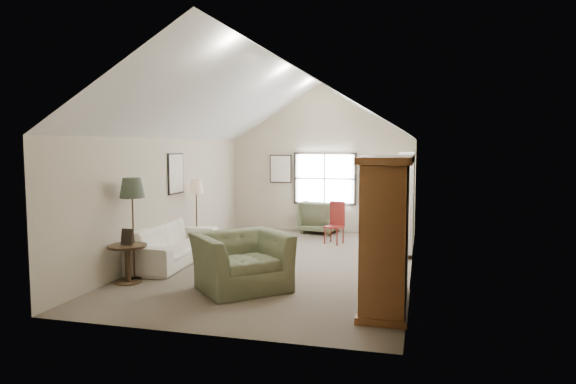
% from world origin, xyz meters
% --- Properties ---
extents(room_shell, '(5.01, 8.01, 4.00)m').
position_xyz_m(room_shell, '(0.00, 0.00, 3.21)').
color(room_shell, brown).
rests_on(room_shell, ground).
extents(window, '(1.72, 0.08, 1.42)m').
position_xyz_m(window, '(0.10, 3.96, 1.45)').
color(window, black).
rests_on(window, room_shell).
extents(skylight, '(0.80, 1.20, 0.52)m').
position_xyz_m(skylight, '(1.30, 0.90, 3.22)').
color(skylight, white).
rests_on(skylight, room_shell).
extents(wall_art, '(1.97, 3.71, 0.88)m').
position_xyz_m(wall_art, '(-1.88, 1.94, 1.73)').
color(wall_art, black).
rests_on(wall_art, room_shell).
extents(armoire, '(0.60, 1.50, 2.20)m').
position_xyz_m(armoire, '(2.18, -2.40, 1.10)').
color(armoire, brown).
rests_on(armoire, ground).
extents(tv_alcove, '(0.32, 1.30, 2.10)m').
position_xyz_m(tv_alcove, '(2.34, 1.60, 1.15)').
color(tv_alcove, white).
rests_on(tv_alcove, ground).
extents(media_console, '(0.34, 1.18, 0.60)m').
position_xyz_m(media_console, '(2.32, 1.60, 0.30)').
color(media_console, '#382316').
rests_on(media_console, ground).
extents(tv_panel, '(0.05, 0.90, 0.55)m').
position_xyz_m(tv_panel, '(2.32, 1.60, 0.92)').
color(tv_panel, black).
rests_on(tv_panel, media_console).
extents(sofa, '(1.15, 2.68, 0.77)m').
position_xyz_m(sofa, '(-2.20, -0.47, 0.38)').
color(sofa, beige).
rests_on(sofa, ground).
extents(armchair_near, '(1.88, 1.87, 0.92)m').
position_xyz_m(armchair_near, '(-0.17, -1.94, 0.46)').
color(armchair_near, '#69714F').
rests_on(armchair_near, ground).
extents(armchair_far, '(1.09, 1.11, 0.88)m').
position_xyz_m(armchair_far, '(0.02, 3.70, 0.44)').
color(armchair_far, '#646D4C').
rests_on(armchair_far, ground).
extents(coffee_table, '(1.13, 0.86, 0.51)m').
position_xyz_m(coffee_table, '(-0.94, 0.34, 0.25)').
color(coffee_table, '#341F15').
rests_on(coffee_table, ground).
extents(bowl, '(0.31, 0.31, 0.06)m').
position_xyz_m(bowl, '(-0.94, 0.34, 0.54)').
color(bowl, '#3D2119').
rests_on(bowl, coffee_table).
extents(side_table, '(0.69, 0.69, 0.66)m').
position_xyz_m(side_table, '(-2.20, -2.07, 0.33)').
color(side_table, '#3E2A19').
rests_on(side_table, ground).
extents(side_chair, '(0.49, 0.49, 1.01)m').
position_xyz_m(side_chair, '(0.65, 2.27, 0.50)').
color(side_chair, maroon).
rests_on(side_chair, ground).
extents(tripod_lamp, '(0.62, 0.62, 1.82)m').
position_xyz_m(tripod_lamp, '(1.70, 3.70, 0.91)').
color(tripod_lamp, white).
rests_on(tripod_lamp, ground).
extents(dark_lamp, '(0.46, 0.46, 1.84)m').
position_xyz_m(dark_lamp, '(-2.20, -1.87, 0.92)').
color(dark_lamp, '#272D20').
rests_on(dark_lamp, ground).
extents(tan_lamp, '(0.34, 0.34, 1.65)m').
position_xyz_m(tan_lamp, '(-2.20, 0.73, 0.83)').
color(tan_lamp, tan).
rests_on(tan_lamp, ground).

